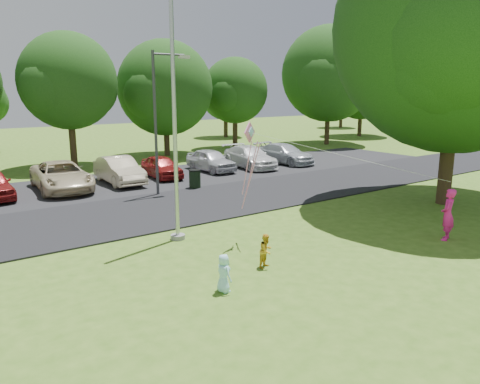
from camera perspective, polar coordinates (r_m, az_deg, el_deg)
ground at (r=14.89m, az=14.18°, el=-7.95°), size 120.00×120.00×0.00m
park_road at (r=21.47m, az=-4.50°, el=-1.25°), size 60.00×6.00×0.06m
parking_strip at (r=27.11m, az=-11.73°, el=1.39°), size 42.00×7.00×0.06m
flagpole at (r=15.68m, az=-8.01°, el=8.93°), size 0.50×0.50×10.00m
street_lamp at (r=22.87m, az=-9.70°, el=9.81°), size 1.93×0.30×6.86m
trash_can at (r=24.48m, az=-5.53°, el=1.57°), size 0.64×0.64×1.01m
big_tree at (r=22.69m, az=25.20°, el=16.90°), size 11.09×10.56×12.89m
tree_row at (r=35.32m, az=-15.79°, el=12.96°), size 64.35×11.94×10.88m
horizon_trees at (r=45.23m, az=-17.07°, el=10.87°), size 77.46×7.20×7.02m
parked_cars at (r=26.97m, az=-11.58°, el=2.91°), size 22.93×5.41×1.46m
woman at (r=17.51m, az=24.00°, el=-2.52°), size 0.78×0.67×1.80m
child_yellow at (r=13.70m, az=3.21°, el=-7.16°), size 0.58×0.52×1.00m
child_blue at (r=12.07m, az=-2.00°, el=-9.88°), size 0.34×0.51×1.01m
kite at (r=15.32m, az=1.68°, el=5.68°), size 5.97×4.10×2.94m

